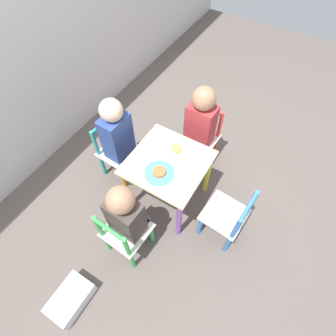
{
  "coord_description": "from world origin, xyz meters",
  "views": [
    {
      "loc": [
        -0.84,
        -0.51,
        1.81
      ],
      "look_at": [
        0.0,
        0.0,
        0.4
      ],
      "focal_mm": 28.0,
      "sensor_mm": 36.0,
      "label": 1
    }
  ],
  "objects_px": {
    "chair_green": "(125,234)",
    "storage_bin": "(71,299)",
    "child_left": "(128,215)",
    "kids_table": "(168,169)",
    "child_right": "(200,124)",
    "child_back": "(119,137)",
    "chair_blue": "(227,217)",
    "plate_left": "(159,173)",
    "chair_teal": "(117,151)",
    "chair_red": "(201,138)",
    "plate_right": "(176,150)"
  },
  "relations": [
    {
      "from": "kids_table",
      "to": "child_left",
      "type": "xyz_separation_m",
      "value": [
        -0.41,
        0.02,
        0.03
      ]
    },
    {
      "from": "child_left",
      "to": "plate_left",
      "type": "xyz_separation_m",
      "value": [
        0.31,
        -0.02,
        0.06
      ]
    },
    {
      "from": "chair_green",
      "to": "chair_blue",
      "type": "relative_size",
      "value": 1.0
    },
    {
      "from": "storage_bin",
      "to": "child_left",
      "type": "bearing_deg",
      "value": -11.43
    },
    {
      "from": "chair_green",
      "to": "chair_teal",
      "type": "xyz_separation_m",
      "value": [
        0.5,
        0.45,
        0.0
      ]
    },
    {
      "from": "child_left",
      "to": "kids_table",
      "type": "bearing_deg",
      "value": -90.0
    },
    {
      "from": "kids_table",
      "to": "child_right",
      "type": "relative_size",
      "value": 0.65
    },
    {
      "from": "chair_green",
      "to": "plate_right",
      "type": "relative_size",
      "value": 3.09
    },
    {
      "from": "child_left",
      "to": "child_back",
      "type": "xyz_separation_m",
      "value": [
        0.44,
        0.39,
        0.03
      ]
    },
    {
      "from": "chair_green",
      "to": "chair_red",
      "type": "distance_m",
      "value": 0.95
    },
    {
      "from": "kids_table",
      "to": "child_left",
      "type": "relative_size",
      "value": 0.7
    },
    {
      "from": "chair_red",
      "to": "chair_teal",
      "type": "height_order",
      "value": "same"
    },
    {
      "from": "child_left",
      "to": "child_right",
      "type": "distance_m",
      "value": 0.83
    },
    {
      "from": "child_back",
      "to": "chair_green",
      "type": "bearing_deg",
      "value": -139.0
    },
    {
      "from": "child_left",
      "to": "storage_bin",
      "type": "height_order",
      "value": "child_left"
    },
    {
      "from": "child_back",
      "to": "storage_bin",
      "type": "distance_m",
      "value": 1.07
    },
    {
      "from": "chair_blue",
      "to": "plate_left",
      "type": "height_order",
      "value": "chair_blue"
    },
    {
      "from": "plate_left",
      "to": "chair_blue",
      "type": "bearing_deg",
      "value": -82.1
    },
    {
      "from": "chair_red",
      "to": "child_left",
      "type": "bearing_deg",
      "value": -90.68
    },
    {
      "from": "plate_left",
      "to": "storage_bin",
      "type": "distance_m",
      "value": 0.94
    },
    {
      "from": "chair_green",
      "to": "child_back",
      "type": "bearing_deg",
      "value": -48.72
    },
    {
      "from": "chair_green",
      "to": "chair_red",
      "type": "height_order",
      "value": "same"
    },
    {
      "from": "child_right",
      "to": "storage_bin",
      "type": "bearing_deg",
      "value": -94.13
    },
    {
      "from": "child_right",
      "to": "plate_left",
      "type": "bearing_deg",
      "value": -89.61
    },
    {
      "from": "child_left",
      "to": "child_back",
      "type": "bearing_deg",
      "value": -44.75
    },
    {
      "from": "kids_table",
      "to": "chair_teal",
      "type": "xyz_separation_m",
      "value": [
        0.03,
        0.47,
        -0.14
      ]
    },
    {
      "from": "chair_red",
      "to": "storage_bin",
      "type": "distance_m",
      "value": 1.43
    },
    {
      "from": "chair_blue",
      "to": "chair_green",
      "type": "bearing_deg",
      "value": -44.31
    },
    {
      "from": "chair_green",
      "to": "child_back",
      "type": "height_order",
      "value": "child_back"
    },
    {
      "from": "chair_red",
      "to": "child_left",
      "type": "relative_size",
      "value": 0.72
    },
    {
      "from": "child_right",
      "to": "kids_table",
      "type": "bearing_deg",
      "value": -90.0
    },
    {
      "from": "plate_right",
      "to": "kids_table",
      "type": "bearing_deg",
      "value": 180.0
    },
    {
      "from": "chair_teal",
      "to": "child_left",
      "type": "relative_size",
      "value": 0.72
    },
    {
      "from": "child_back",
      "to": "plate_right",
      "type": "bearing_deg",
      "value": -75.6
    },
    {
      "from": "chair_green",
      "to": "storage_bin",
      "type": "relative_size",
      "value": 1.86
    },
    {
      "from": "chair_red",
      "to": "plate_left",
      "type": "height_order",
      "value": "chair_red"
    },
    {
      "from": "plate_right",
      "to": "chair_green",
      "type": "bearing_deg",
      "value": 177.22
    },
    {
      "from": "kids_table",
      "to": "child_left",
      "type": "bearing_deg",
      "value": 176.6
    },
    {
      "from": "chair_red",
      "to": "storage_bin",
      "type": "height_order",
      "value": "chair_red"
    },
    {
      "from": "plate_left",
      "to": "storage_bin",
      "type": "relative_size",
      "value": 0.69
    },
    {
      "from": "kids_table",
      "to": "child_back",
      "type": "relative_size",
      "value": 0.64
    },
    {
      "from": "kids_table",
      "to": "plate_right",
      "type": "height_order",
      "value": "plate_right"
    },
    {
      "from": "kids_table",
      "to": "child_right",
      "type": "distance_m",
      "value": 0.42
    },
    {
      "from": "kids_table",
      "to": "chair_blue",
      "type": "xyz_separation_m",
      "value": [
        -0.04,
        -0.47,
        -0.14
      ]
    },
    {
      "from": "child_right",
      "to": "plate_left",
      "type": "distance_m",
      "value": 0.52
    },
    {
      "from": "chair_green",
      "to": "chair_teal",
      "type": "distance_m",
      "value": 0.67
    },
    {
      "from": "chair_blue",
      "to": "plate_left",
      "type": "relative_size",
      "value": 2.69
    },
    {
      "from": "chair_teal",
      "to": "plate_left",
      "type": "relative_size",
      "value": 2.69
    },
    {
      "from": "chair_red",
      "to": "child_left",
      "type": "distance_m",
      "value": 0.91
    },
    {
      "from": "chair_green",
      "to": "child_right",
      "type": "distance_m",
      "value": 0.91
    }
  ]
}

